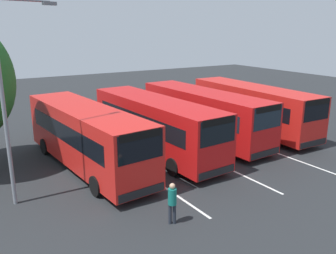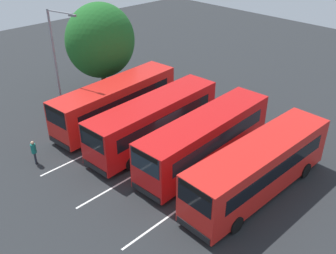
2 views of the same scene
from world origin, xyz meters
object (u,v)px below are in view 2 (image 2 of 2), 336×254
(bus_center_left, at_px, (154,120))
(pedestrian, at_px, (34,150))
(bus_far_right, at_px, (259,167))
(depot_tree, at_px, (100,41))
(bus_center_right, at_px, (205,138))
(street_lamp, at_px, (57,58))
(bus_far_left, at_px, (116,101))

(bus_center_left, xyz_separation_m, pedestrian, (7.13, -3.31, -0.78))
(bus_center_left, bearing_deg, bus_far_right, 89.62)
(bus_far_right, xyz_separation_m, depot_tree, (-2.07, -17.43, 2.82))
(bus_center_right, xyz_separation_m, street_lamp, (3.06, -11.72, 2.95))
(bus_far_left, distance_m, street_lamp, 5.25)
(bus_far_right, bearing_deg, depot_tree, -95.93)
(bus_far_left, distance_m, pedestrian, 7.11)
(bus_center_right, distance_m, pedestrian, 10.69)
(pedestrian, bearing_deg, bus_far_left, 31.67)
(street_lamp, bearing_deg, pedestrian, -61.73)
(bus_center_right, height_order, bus_far_right, same)
(bus_center_left, height_order, bus_far_right, same)
(bus_center_right, bearing_deg, bus_far_left, -87.53)
(bus_center_right, relative_size, depot_tree, 1.37)
(bus_far_left, xyz_separation_m, depot_tree, (-2.68, -5.37, 2.82))
(bus_far_left, height_order, bus_center_left, same)
(bus_far_left, xyz_separation_m, street_lamp, (2.26, -3.71, 2.95))
(bus_far_right, height_order, depot_tree, depot_tree)
(street_lamp, bearing_deg, bus_far_left, 16.37)
(street_lamp, bearing_deg, depot_tree, 93.58)
(bus_far_right, distance_m, street_lamp, 16.30)
(pedestrian, bearing_deg, bus_center_right, -17.41)
(bus_far_right, bearing_deg, pedestrian, -55.08)
(bus_center_right, height_order, street_lamp, street_lamp)
(pedestrian, relative_size, depot_tree, 0.21)
(bus_far_left, height_order, street_lamp, street_lamp)
(bus_far_left, bearing_deg, bus_center_left, 85.96)
(bus_center_right, distance_m, bus_far_right, 4.05)
(bus_center_right, bearing_deg, street_lamp, -78.61)
(bus_far_left, height_order, bus_far_right, same)
(bus_far_right, bearing_deg, street_lamp, -78.84)
(street_lamp, bearing_deg, bus_center_right, -0.36)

